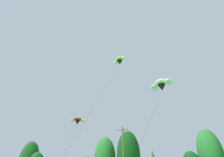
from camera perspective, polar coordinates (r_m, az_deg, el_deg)
treeline_tree_f at (r=46.99m, az=5.27°, el=-22.93°), size 5.63×5.63×14.18m
treeline_tree_i at (r=50.31m, az=28.79°, el=-20.14°), size 5.62×5.62×14.15m
parafoil_kite_high_red_yellow at (r=43.94m, az=-10.91°, el=-13.08°), size 8.34×19.77×14.47m
parafoil_kite_mid_white at (r=27.31m, az=15.35°, el=-1.97°), size 6.38×9.73×14.64m
parafoil_kite_far_lime_white at (r=34.72m, az=2.39°, el=5.61°), size 7.83×9.80×22.08m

